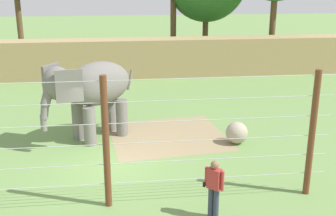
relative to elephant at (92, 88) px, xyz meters
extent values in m
plane|color=#6B8E4C|center=(0.68, -2.61, -2.09)|extent=(120.00, 120.00, 0.00)
cube|color=#937F5B|center=(2.98, -0.04, -2.09)|extent=(5.03, 4.77, 0.01)
cube|color=tan|center=(0.68, 11.03, -0.88)|extent=(36.00, 1.80, 2.43)
cylinder|color=slate|center=(-0.11, -0.59, -1.34)|extent=(0.47, 0.47, 1.51)
cylinder|color=slate|center=(-0.60, 0.08, -1.34)|extent=(0.47, 0.47, 1.51)
cylinder|color=slate|center=(1.13, 0.31, -1.34)|extent=(0.47, 0.47, 1.51)
cylinder|color=slate|center=(0.64, 0.98, -1.34)|extent=(0.47, 0.47, 1.51)
ellipsoid|color=slate|center=(0.27, 0.19, 0.14)|extent=(3.15, 2.86, 1.72)
ellipsoid|color=slate|center=(-1.15, -0.84, 0.45)|extent=(1.56, 1.58, 1.24)
cube|color=slate|center=(-0.68, -1.30, 0.45)|extent=(0.97, 0.29, 1.18)
cube|color=slate|center=(-1.44, -0.25, 0.45)|extent=(0.56, 0.90, 1.18)
cylinder|color=slate|center=(-1.52, -1.11, 0.00)|extent=(0.63, 0.59, 0.67)
cylinder|color=slate|center=(-1.63, -1.19, -0.47)|extent=(0.47, 0.45, 0.63)
cylinder|color=slate|center=(-1.70, -1.24, -0.91)|extent=(0.31, 0.31, 0.59)
cylinder|color=slate|center=(1.53, 1.11, 0.04)|extent=(0.33, 0.28, 0.86)
sphere|color=tan|center=(5.56, -1.12, -1.66)|extent=(0.86, 0.86, 0.86)
cylinder|color=brown|center=(0.66, -5.27, -0.19)|extent=(0.19, 0.19, 3.80)
cylinder|color=brown|center=(6.54, -5.27, -0.19)|extent=(0.19, 0.19, 3.80)
cylinder|color=#B7B7BC|center=(0.68, -5.27, -1.41)|extent=(12.72, 0.02, 0.02)
cylinder|color=#B7B7BC|center=(0.68, -5.27, -0.82)|extent=(12.72, 0.02, 0.02)
cylinder|color=#B7B7BC|center=(0.68, -5.27, -0.22)|extent=(12.72, 0.02, 0.02)
cylinder|color=#B7B7BC|center=(0.68, -5.27, 0.37)|extent=(12.72, 0.02, 0.02)
cylinder|color=#B7B7BC|center=(0.68, -5.27, 0.96)|extent=(12.72, 0.02, 0.02)
cylinder|color=#B7B7BC|center=(0.68, -5.27, 1.55)|extent=(12.72, 0.02, 0.02)
cylinder|color=#33384C|center=(3.53, -6.30, -1.65)|extent=(0.15, 0.15, 0.88)
cylinder|color=#33384C|center=(3.41, -6.19, -1.65)|extent=(0.15, 0.15, 0.88)
cube|color=#B23333|center=(3.47, -6.24, -0.93)|extent=(0.42, 0.40, 0.56)
sphere|color=#846047|center=(3.47, -6.24, -0.53)|extent=(0.22, 0.22, 0.22)
cylinder|color=#B23333|center=(3.65, -6.40, -0.93)|extent=(0.13, 0.13, 0.54)
cylinder|color=#B23333|center=(3.30, -6.08, -0.93)|extent=(0.13, 0.13, 0.54)
cube|color=black|center=(3.23, -6.13, -1.15)|extent=(0.06, 0.06, 0.14)
cylinder|color=brown|center=(7.92, 16.57, -0.33)|extent=(0.44, 0.44, 3.51)
cylinder|color=brown|center=(-6.61, 18.81, 0.55)|extent=(0.44, 0.44, 5.28)
cylinder|color=brown|center=(5.29, 15.90, 0.46)|extent=(0.44, 0.44, 5.09)
cylinder|color=brown|center=(12.16, 13.40, 0.49)|extent=(0.44, 0.44, 5.16)
camera|label=1|loc=(1.08, -15.97, 4.12)|focal=44.79mm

